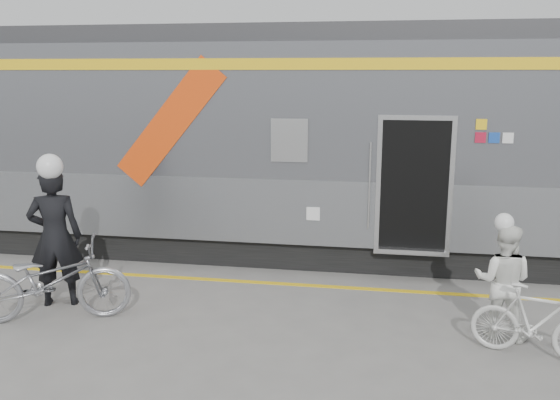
% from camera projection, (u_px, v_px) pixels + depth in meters
% --- Properties ---
extents(ground, '(90.00, 90.00, 0.00)m').
position_uv_depth(ground, '(254.00, 343.00, 7.42)').
color(ground, slate).
rests_on(ground, ground).
extents(train, '(24.00, 3.17, 4.10)m').
position_uv_depth(train, '(292.00, 142.00, 11.05)').
color(train, black).
rests_on(train, ground).
extents(safety_strip, '(24.00, 0.12, 0.01)m').
position_uv_depth(safety_strip, '(282.00, 284.00, 9.49)').
color(safety_strip, yellow).
rests_on(safety_strip, ground).
extents(man, '(0.86, 0.70, 2.04)m').
position_uv_depth(man, '(55.00, 237.00, 8.48)').
color(man, black).
rests_on(man, ground).
extents(bicycle_left, '(2.26, 1.40, 1.12)m').
position_uv_depth(bicycle_left, '(50.00, 281.00, 8.02)').
color(bicycle_left, '#98999F').
rests_on(bicycle_left, ground).
extents(woman, '(0.85, 0.74, 1.48)m').
position_uv_depth(woman, '(503.00, 281.00, 7.48)').
color(woman, white).
rests_on(woman, ground).
extents(bicycle_right, '(1.55, 0.82, 0.90)m').
position_uv_depth(bicycle_right, '(537.00, 322.00, 6.97)').
color(bicycle_right, silver).
rests_on(bicycle_right, ground).
extents(helmet_man, '(0.35, 0.35, 0.35)m').
position_uv_depth(helmet_man, '(48.00, 154.00, 8.23)').
color(helmet_man, white).
rests_on(helmet_man, man).
extents(helmet_woman, '(0.24, 0.24, 0.24)m').
position_uv_depth(helmet_woman, '(508.00, 215.00, 7.30)').
color(helmet_woman, white).
rests_on(helmet_woman, woman).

